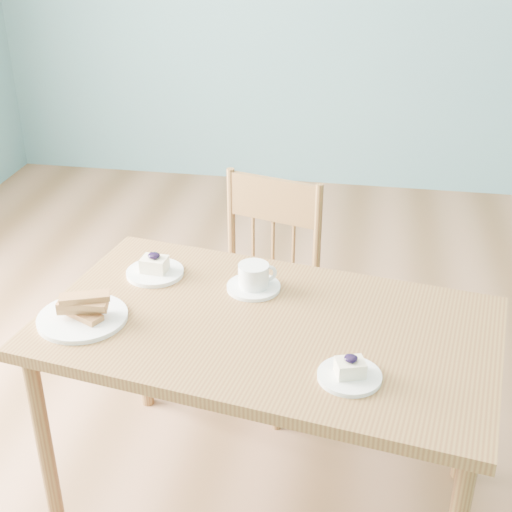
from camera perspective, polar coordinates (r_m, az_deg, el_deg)
room at (r=1.89m, az=13.80°, el=15.03°), size 5.01×5.01×2.71m
dining_table at (r=2.01m, az=0.89°, el=-6.95°), size 1.34×0.90×0.67m
dining_chair at (r=2.59m, az=0.22°, el=-2.89°), size 0.46×0.45×0.83m
cheesecake_plate_near at (r=1.77m, az=7.51°, el=-9.22°), size 0.16×0.16×0.07m
cheesecake_plate_far at (r=2.21m, az=-8.10°, el=-1.04°), size 0.18×0.18×0.07m
coffee_cup at (r=2.11m, az=-0.16°, el=-1.82°), size 0.16×0.16×0.08m
biscotti_plate at (r=2.02m, az=-13.76°, el=-4.40°), size 0.25×0.25×0.08m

